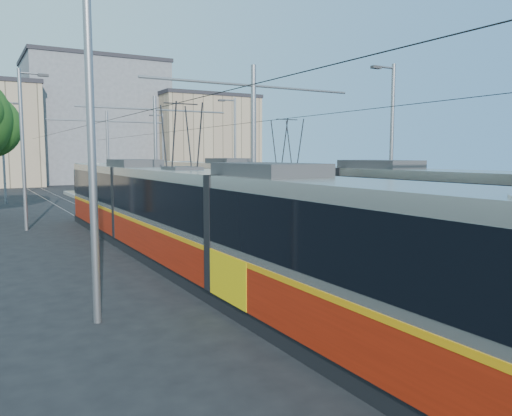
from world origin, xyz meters
TOP-DOWN VIEW (x-y plane):
  - ground at (0.00, 0.00)m, footprint 160.00×160.00m
  - platform at (0.00, 17.00)m, footprint 4.00×50.00m
  - tactile_strip_left at (-1.45, 17.00)m, footprint 0.70×50.00m
  - tactile_strip_right at (1.45, 17.00)m, footprint 0.70×50.00m
  - rails at (0.00, 17.00)m, footprint 8.71×70.00m
  - track_arrow at (-3.60, -3.00)m, footprint 1.20×5.00m
  - tram_left at (-3.60, 6.57)m, footprint 2.43×28.17m
  - tram_right at (3.60, 11.05)m, footprint 2.43×31.85m
  - catenary at (0.00, 14.15)m, footprint 9.20×70.00m
  - street_lamps at (-0.00, 21.00)m, footprint 15.18×38.22m
  - shelter at (0.99, 14.15)m, footprint 0.98×1.21m
  - building_centre at (6.00, 64.00)m, footprint 18.36×14.28m
  - building_right at (20.00, 58.00)m, footprint 14.28×10.20m

SIDE VIEW (x-z plane):
  - ground at x=0.00m, z-range 0.00..0.00m
  - track_arrow at x=-3.60m, z-range 0.00..0.01m
  - rails at x=0.00m, z-range 0.00..0.03m
  - platform at x=0.00m, z-range 0.00..0.30m
  - tactile_strip_left at x=-1.45m, z-range 0.30..0.31m
  - tactile_strip_right at x=1.45m, z-range 0.30..0.31m
  - shelter at x=0.99m, z-range 0.36..2.66m
  - tram_left at x=-3.60m, z-range -1.04..4.46m
  - tram_right at x=3.60m, z-range -0.89..4.61m
  - street_lamps at x=0.00m, z-range 0.18..8.18m
  - catenary at x=0.00m, z-range 1.02..8.02m
  - building_right at x=20.00m, z-range 0.01..12.37m
  - building_centre at x=6.00m, z-range 0.01..16.91m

